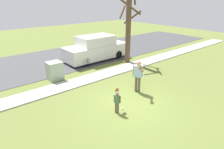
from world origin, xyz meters
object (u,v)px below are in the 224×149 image
Objects in this scene: person_adult at (138,73)px; parked_van_white at (96,49)px; person_child at (117,98)px; baseball at (123,109)px; street_tree_near at (128,27)px; utility_cabinet at (55,71)px.

parked_van_white is at bearing -126.34° from person_adult.
person_adult reaches higher than person_child.
person_child is at bearing -1.47° from person_adult.
baseball is at bearing 63.41° from parked_van_white.
utility_cabinet is at bearing 176.23° from street_tree_near.
baseball is at bearing -80.84° from utility_cabinet.
person_child is 0.96× the size of utility_cabinet.
person_adult is at bearing -59.32° from utility_cabinet.
person_adult is 0.34× the size of parked_van_white.
person_child is at bearing 61.26° from parked_van_white.
street_tree_near is (5.15, 4.68, 1.99)m from person_child.
utility_cabinet is at bearing 74.71° from person_child.
parked_van_white is at bearing 40.18° from person_child.
street_tree_near is (5.66, -0.37, 2.13)m from utility_cabinet.
person_child is at bearing -137.73° from street_tree_near.
baseball is 7.25m from street_tree_near.
person_adult is 5.05m from utility_cabinet.
baseball is 0.01× the size of street_tree_near.
person_child is 7.23m from street_tree_near.
utility_cabinet is 6.06m from street_tree_near.
person_adult is 2.15m from baseball.
street_tree_near is at bearing -3.77° from utility_cabinet.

